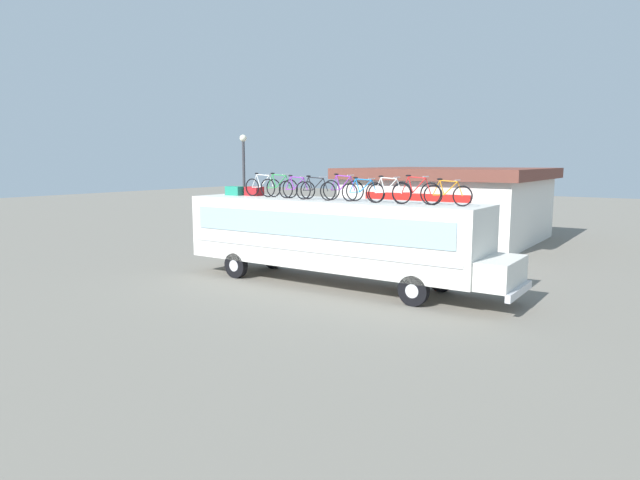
# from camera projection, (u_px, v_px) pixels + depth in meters

# --- Properties ---
(ground_plane) EXTENTS (120.00, 120.00, 0.00)m
(ground_plane) POSITION_uv_depth(u_px,v_px,m) (329.00, 284.00, 20.51)
(ground_plane) COLOR slate
(bus) EXTENTS (12.73, 2.67, 3.12)m
(bus) POSITION_uv_depth(u_px,v_px,m) (333.00, 234.00, 20.14)
(bus) COLOR silver
(bus) RESTS_ON ground
(luggage_bag_1) EXTENTS (0.71, 0.43, 0.37)m
(luggage_bag_1) POSITION_uv_depth(u_px,v_px,m) (235.00, 191.00, 22.72)
(luggage_bag_1) COLOR #1E7F66
(luggage_bag_1) RESTS_ON bus
(luggage_bag_2) EXTENTS (0.66, 0.50, 0.37)m
(luggage_bag_2) POSITION_uv_depth(u_px,v_px,m) (254.00, 191.00, 22.50)
(luggage_bag_2) COLOR maroon
(luggage_bag_2) RESTS_ON bus
(rooftop_bicycle_1) EXTENTS (1.81, 0.44, 0.94)m
(rooftop_bicycle_1) POSITION_uv_depth(u_px,v_px,m) (263.00, 187.00, 21.88)
(rooftop_bicycle_1) COLOR black
(rooftop_bicycle_1) RESTS_ON bus
(rooftop_bicycle_2) EXTENTS (1.82, 0.44, 0.96)m
(rooftop_bicycle_2) POSITION_uv_depth(u_px,v_px,m) (279.00, 187.00, 21.17)
(rooftop_bicycle_2) COLOR black
(rooftop_bicycle_2) RESTS_ON bus
(rooftop_bicycle_3) EXTENTS (1.69, 0.44, 0.89)m
(rooftop_bicycle_3) POSITION_uv_depth(u_px,v_px,m) (296.00, 189.00, 20.61)
(rooftop_bicycle_3) COLOR black
(rooftop_bicycle_3) RESTS_ON bus
(rooftop_bicycle_4) EXTENTS (1.75, 0.44, 0.89)m
(rooftop_bicycle_4) POSITION_uv_depth(u_px,v_px,m) (315.00, 190.00, 19.86)
(rooftop_bicycle_4) COLOR black
(rooftop_bicycle_4) RESTS_ON bus
(rooftop_bicycle_5) EXTENTS (1.72, 0.44, 0.96)m
(rooftop_bicycle_5) POSITION_uv_depth(u_px,v_px,m) (343.00, 189.00, 19.62)
(rooftop_bicycle_5) COLOR black
(rooftop_bicycle_5) RESTS_ON bus
(rooftop_bicycle_6) EXTENTS (1.71, 0.44, 0.86)m
(rooftop_bicycle_6) POSITION_uv_depth(u_px,v_px,m) (363.00, 192.00, 18.90)
(rooftop_bicycle_6) COLOR black
(rooftop_bicycle_6) RESTS_ON bus
(rooftop_bicycle_7) EXTENTS (1.68, 0.44, 0.93)m
(rooftop_bicycle_7) POSITION_uv_depth(u_px,v_px,m) (388.00, 192.00, 18.23)
(rooftop_bicycle_7) COLOR black
(rooftop_bicycle_7) RESTS_ON bus
(rooftop_bicycle_8) EXTENTS (1.74, 0.44, 0.96)m
(rooftop_bicycle_8) POSITION_uv_depth(u_px,v_px,m) (416.00, 192.00, 17.88)
(rooftop_bicycle_8) COLOR black
(rooftop_bicycle_8) RESTS_ON bus
(rooftop_bicycle_9) EXTENTS (1.62, 0.44, 0.86)m
(rooftop_bicycle_9) POSITION_uv_depth(u_px,v_px,m) (447.00, 194.00, 17.32)
(rooftop_bicycle_9) COLOR black
(rooftop_bicycle_9) RESTS_ON bus
(roadside_building) EXTENTS (10.27, 10.01, 4.13)m
(roadside_building) POSITION_uv_depth(u_px,v_px,m) (449.00, 203.00, 31.89)
(roadside_building) COLOR silver
(roadside_building) RESTS_ON ground
(street_lamp) EXTENTS (0.35, 0.35, 5.83)m
(street_lamp) POSITION_uv_depth(u_px,v_px,m) (244.00, 180.00, 27.71)
(street_lamp) COLOR #38383D
(street_lamp) RESTS_ON ground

